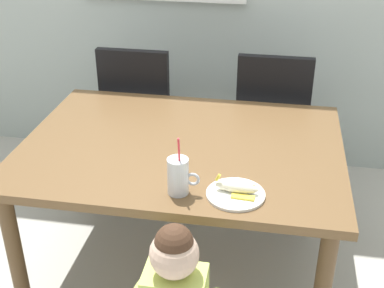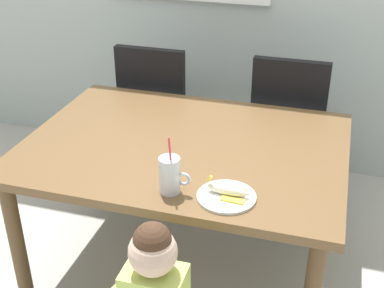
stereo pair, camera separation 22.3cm
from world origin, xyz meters
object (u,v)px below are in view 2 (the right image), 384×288
object	(u,v)px
dining_table	(185,159)
peeled_banana	(228,190)
milk_cup	(170,177)
snack_plate	(226,197)
dining_chair_right	(288,122)
dining_chair_left	(158,108)

from	to	relation	value
dining_table	peeled_banana	distance (m)	0.49
peeled_banana	dining_table	bearing A→B (deg)	127.79
milk_cup	snack_plate	size ratio (longest dim) A/B	1.10
dining_table	snack_plate	world-z (taller)	snack_plate
dining_chair_right	snack_plate	size ratio (longest dim) A/B	4.17
dining_table	dining_chair_right	xyz separation A→B (m)	(0.40, 0.78, -0.11)
dining_chair_left	milk_cup	bearing A→B (deg)	112.35
dining_table	snack_plate	distance (m)	0.49
dining_chair_right	peeled_banana	bearing A→B (deg)	84.86
dining_chair_left	milk_cup	xyz separation A→B (m)	(0.48, -1.16, 0.26)
dining_chair_left	peeled_banana	bearing A→B (deg)	121.83
dining_chair_left	peeled_banana	world-z (taller)	dining_chair_left
dining_chair_left	dining_chair_right	distance (m)	0.81
milk_cup	snack_plate	distance (m)	0.23
dining_chair_right	dining_table	bearing A→B (deg)	63.04
dining_table	dining_chair_left	distance (m)	0.87
dining_chair_right	milk_cup	distance (m)	1.26
dining_chair_left	dining_chair_right	world-z (taller)	same
dining_chair_left	dining_chair_right	size ratio (longest dim) A/B	1.00
dining_chair_right	milk_cup	world-z (taller)	milk_cup
snack_plate	dining_chair_left	bearing A→B (deg)	121.46
milk_cup	peeled_banana	distance (m)	0.23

